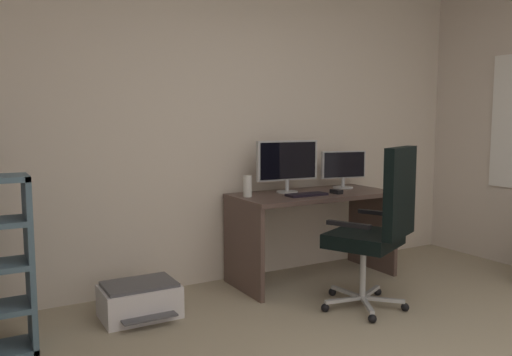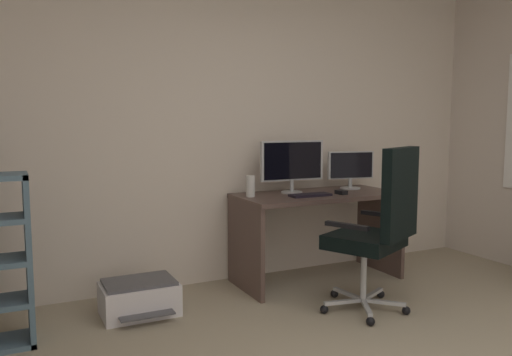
{
  "view_description": "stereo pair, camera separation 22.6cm",
  "coord_description": "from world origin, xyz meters",
  "px_view_note": "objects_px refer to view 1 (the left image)",
  "views": [
    {
      "loc": [
        -1.85,
        -1.36,
        1.35
      ],
      "look_at": [
        -0.04,
        1.84,
        0.94
      ],
      "focal_mm": 36.11,
      "sensor_mm": 36.0,
      "label": 1
    },
    {
      "loc": [
        -1.65,
        -1.46,
        1.35
      ],
      "look_at": [
        -0.04,
        1.84,
        0.94
      ],
      "focal_mm": 36.11,
      "sensor_mm": 36.0,
      "label": 2
    }
  ],
  "objects_px": {
    "keyboard": "(307,195)",
    "printer": "(140,300)",
    "desk": "(313,216)",
    "monitor_main": "(287,162)",
    "desktop_speaker": "(247,186)",
    "computer_mouse": "(336,192)",
    "office_chair": "(379,223)",
    "monitor_secondary": "(343,167)"
  },
  "relations": [
    {
      "from": "keyboard",
      "to": "printer",
      "type": "height_order",
      "value": "keyboard"
    },
    {
      "from": "desktop_speaker",
      "to": "monitor_main",
      "type": "bearing_deg",
      "value": 6.64
    },
    {
      "from": "printer",
      "to": "monitor_main",
      "type": "bearing_deg",
      "value": 9.85
    },
    {
      "from": "computer_mouse",
      "to": "desktop_speaker",
      "type": "xyz_separation_m",
      "value": [
        -0.73,
        0.21,
        0.07
      ]
    },
    {
      "from": "keyboard",
      "to": "printer",
      "type": "relative_size",
      "value": 0.66
    },
    {
      "from": "desk",
      "to": "monitor_main",
      "type": "relative_size",
      "value": 2.4
    },
    {
      "from": "desk",
      "to": "monitor_secondary",
      "type": "distance_m",
      "value": 0.59
    },
    {
      "from": "monitor_secondary",
      "to": "desktop_speaker",
      "type": "distance_m",
      "value": 1.02
    },
    {
      "from": "printer",
      "to": "computer_mouse",
      "type": "bearing_deg",
      "value": -0.58
    },
    {
      "from": "desktop_speaker",
      "to": "office_chair",
      "type": "height_order",
      "value": "office_chair"
    },
    {
      "from": "desktop_speaker",
      "to": "office_chair",
      "type": "bearing_deg",
      "value": -57.9
    },
    {
      "from": "desk",
      "to": "keyboard",
      "type": "relative_size",
      "value": 4.04
    },
    {
      "from": "keyboard",
      "to": "printer",
      "type": "bearing_deg",
      "value": -178.74
    },
    {
      "from": "monitor_main",
      "to": "desktop_speaker",
      "type": "relative_size",
      "value": 3.37
    },
    {
      "from": "monitor_main",
      "to": "printer",
      "type": "bearing_deg",
      "value": -170.15
    },
    {
      "from": "monitor_secondary",
      "to": "printer",
      "type": "relative_size",
      "value": 0.83
    },
    {
      "from": "computer_mouse",
      "to": "office_chair",
      "type": "distance_m",
      "value": 0.72
    },
    {
      "from": "monitor_main",
      "to": "desktop_speaker",
      "type": "height_order",
      "value": "monitor_main"
    },
    {
      "from": "desk",
      "to": "computer_mouse",
      "type": "bearing_deg",
      "value": -45.25
    },
    {
      "from": "office_chair",
      "to": "printer",
      "type": "relative_size",
      "value": 2.27
    },
    {
      "from": "keyboard",
      "to": "desktop_speaker",
      "type": "xyz_separation_m",
      "value": [
        -0.44,
        0.19,
        0.07
      ]
    },
    {
      "from": "desk",
      "to": "keyboard",
      "type": "height_order",
      "value": "keyboard"
    },
    {
      "from": "monitor_main",
      "to": "keyboard",
      "type": "relative_size",
      "value": 1.69
    },
    {
      "from": "monitor_main",
      "to": "computer_mouse",
      "type": "distance_m",
      "value": 0.48
    },
    {
      "from": "desktop_speaker",
      "to": "office_chair",
      "type": "relative_size",
      "value": 0.14
    },
    {
      "from": "monitor_main",
      "to": "office_chair",
      "type": "relative_size",
      "value": 0.49
    },
    {
      "from": "desk",
      "to": "desktop_speaker",
      "type": "distance_m",
      "value": 0.66
    },
    {
      "from": "monitor_main",
      "to": "desktop_speaker",
      "type": "xyz_separation_m",
      "value": [
        -0.41,
        -0.05,
        -0.17
      ]
    },
    {
      "from": "monitor_secondary",
      "to": "computer_mouse",
      "type": "xyz_separation_m",
      "value": [
        -0.28,
        -0.25,
        -0.18
      ]
    },
    {
      "from": "desktop_speaker",
      "to": "printer",
      "type": "distance_m",
      "value": 1.2
    },
    {
      "from": "monitor_main",
      "to": "monitor_secondary",
      "type": "height_order",
      "value": "monitor_main"
    },
    {
      "from": "desk",
      "to": "computer_mouse",
      "type": "distance_m",
      "value": 0.3
    },
    {
      "from": "monitor_secondary",
      "to": "computer_mouse",
      "type": "bearing_deg",
      "value": -137.67
    },
    {
      "from": "monitor_secondary",
      "to": "printer",
      "type": "bearing_deg",
      "value": -173.13
    },
    {
      "from": "office_chair",
      "to": "printer",
      "type": "bearing_deg",
      "value": 154.9
    },
    {
      "from": "keyboard",
      "to": "desktop_speaker",
      "type": "relative_size",
      "value": 2.0
    },
    {
      "from": "office_chair",
      "to": "computer_mouse",
      "type": "bearing_deg",
      "value": 76.31
    },
    {
      "from": "desk",
      "to": "desktop_speaker",
      "type": "height_order",
      "value": "desktop_speaker"
    },
    {
      "from": "monitor_main",
      "to": "office_chair",
      "type": "distance_m",
      "value": 1.02
    },
    {
      "from": "monitor_secondary",
      "to": "keyboard",
      "type": "bearing_deg",
      "value": -157.52
    },
    {
      "from": "desk",
      "to": "monitor_main",
      "type": "xyz_separation_m",
      "value": [
        -0.18,
        0.11,
        0.46
      ]
    },
    {
      "from": "keyboard",
      "to": "office_chair",
      "type": "distance_m",
      "value": 0.73
    }
  ]
}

